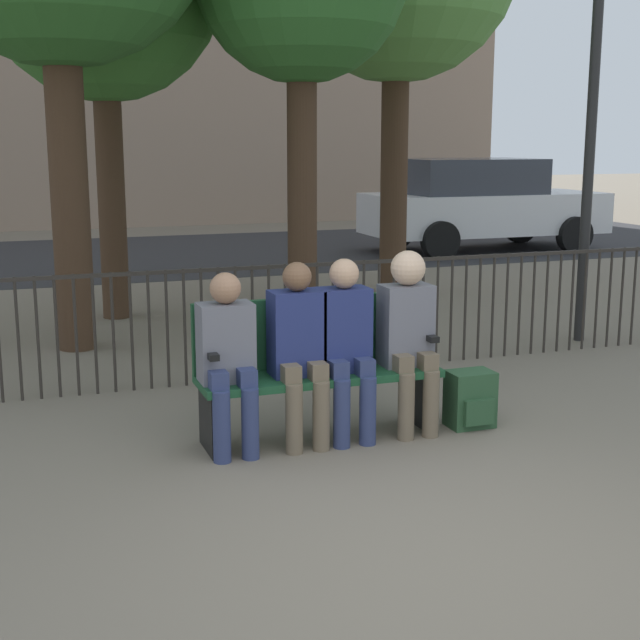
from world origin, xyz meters
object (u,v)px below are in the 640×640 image
Objects in this scene: lamp_post at (594,77)px; parked_car_0 at (480,203)px; park_bench at (316,364)px; seated_person_3 at (409,330)px; seated_person_2 at (345,340)px; seated_person_1 at (299,345)px; backpack at (471,400)px; seated_person_0 at (228,353)px.

parked_car_0 is (2.68, 6.70, -1.68)m from lamp_post.
seated_person_3 is at bearing -11.63° from park_bench.
seated_person_2 is 0.45m from seated_person_3.
parked_car_0 reaches higher than seated_person_1.
parked_car_0 reaches higher than seated_person_2.
backpack is 0.10× the size of lamp_post.
seated_person_2 reaches higher than backpack.
seated_person_2 is at bearing -179.75° from seated_person_3.
parked_car_0 is at bearing 57.69° from seated_person_3.
seated_person_3 is 10.24m from parked_car_0.
park_bench is 0.27m from seated_person_1.
park_bench is at bearing 38.34° from seated_person_1.
backpack is 0.09× the size of parked_car_0.
lamp_post is at bearing 28.22° from park_bench.
seated_person_1 is (0.47, 0.00, 0.02)m from seated_person_0.
seated_person_0 is 4.86m from lamp_post.
parked_car_0 reaches higher than seated_person_0.
seated_person_2 reaches higher than seated_person_1.
seated_person_0 is 0.96× the size of seated_person_1.
lamp_post reaches higher than seated_person_1.
lamp_post is at bearing 25.90° from seated_person_0.
lamp_post reaches higher than backpack.
seated_person_2 is 0.97× the size of seated_person_3.
parked_car_0 is at bearing 55.60° from seated_person_2.
seated_person_1 is 0.32m from seated_person_2.
lamp_post is (4.03, 1.96, 1.88)m from seated_person_0.
seated_person_0 is 1.24m from seated_person_3.
parked_car_0 is at bearing 52.22° from seated_person_0.
seated_person_1 is at bearing -141.66° from park_bench.
backpack is (0.45, -0.07, -0.51)m from seated_person_3.
parked_car_0 is (6.71, 8.66, 0.20)m from seated_person_0.
park_bench is 0.42× the size of lamp_post.
parked_car_0 is at bearing 54.50° from park_bench.
lamp_post is at bearing 28.74° from seated_person_1.
backpack is (1.06, -0.20, -0.30)m from park_bench.
seated_person_1 is 4.47m from lamp_post.
park_bench is 0.66m from seated_person_0.
seated_person_2 is 1.02m from backpack.
park_bench is at bearing 141.08° from seated_person_2.
seated_person_3 is 3.15× the size of backpack.
lamp_post is (3.24, 1.95, 1.85)m from seated_person_2.
parked_car_0 is (6.25, 8.66, 0.18)m from seated_person_1.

